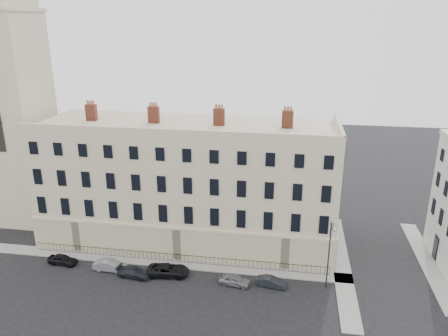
{
  "coord_description": "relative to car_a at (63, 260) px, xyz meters",
  "views": [
    {
      "loc": [
        6.71,
        -37.74,
        27.09
      ],
      "look_at": [
        -1.08,
        10.0,
        10.37
      ],
      "focal_mm": 35.0,
      "sensor_mm": 36.0,
      "label": 1
    }
  ],
  "objects": [
    {
      "name": "car_d",
      "position": [
        12.71,
        -0.27,
        0.06
      ],
      "size": [
        4.82,
        2.61,
        1.28
      ],
      "primitive_type": "imported",
      "rotation": [
        0.0,
        0.0,
        1.68
      ],
      "color": "black",
      "rests_on": "ground"
    },
    {
      "name": "car_f",
      "position": [
        24.13,
        -0.57,
        -0.06
      ],
      "size": [
        3.35,
        1.59,
        1.06
      ],
      "primitive_type": "imported",
      "rotation": [
        0.0,
        0.0,
        1.42
      ],
      "color": "black",
      "rests_on": "ground"
    },
    {
      "name": "ground",
      "position": [
        18.87,
        -2.9,
        -0.59
      ],
      "size": [
        160.0,
        160.0,
        0.0
      ],
      "primitive_type": "plane",
      "color": "black",
      "rests_on": "ground"
    },
    {
      "name": "pavement_east_return",
      "position": [
        31.87,
        5.1,
        -0.53
      ],
      "size": [
        2.0,
        24.0,
        0.12
      ],
      "primitive_type": "cube",
      "color": "gray",
      "rests_on": "ground"
    },
    {
      "name": "streetlamp",
      "position": [
        29.89,
        0.03,
        3.64
      ],
      "size": [
        0.43,
        1.64,
        7.63
      ],
      "rotation": [
        0.0,
        0.0,
        -0.17
      ],
      "color": "#2B2B30",
      "rests_on": "ground"
    },
    {
      "name": "pavement_terrace",
      "position": [
        8.87,
        2.1,
        -0.53
      ],
      "size": [
        48.0,
        2.0,
        0.12
      ],
      "primitive_type": "cube",
      "color": "gray",
      "rests_on": "ground"
    },
    {
      "name": "car_e",
      "position": [
        20.26,
        -0.91,
        -0.01
      ],
      "size": [
        3.53,
        1.85,
        1.15
      ],
      "primitive_type": "imported",
      "rotation": [
        0.0,
        0.0,
        1.42
      ],
      "color": "slate",
      "rests_on": "ground"
    },
    {
      "name": "car_b",
      "position": [
        5.97,
        -0.35,
        0.04
      ],
      "size": [
        3.82,
        1.43,
        1.25
      ],
      "primitive_type": "imported",
      "rotation": [
        0.0,
        0.0,
        1.54
      ],
      "color": "gray",
      "rests_on": "ground"
    },
    {
      "name": "car_a",
      "position": [
        0.0,
        0.0,
        0.0
      ],
      "size": [
        3.54,
        1.64,
        1.17
      ],
      "primitive_type": "imported",
      "rotation": [
        0.0,
        0.0,
        1.5
      ],
      "color": "black",
      "rests_on": "ground"
    },
    {
      "name": "terrace",
      "position": [
        12.9,
        9.07,
        6.91
      ],
      "size": [
        36.22,
        12.22,
        17.0
      ],
      "color": "beige",
      "rests_on": "ground"
    },
    {
      "name": "church_tower",
      "position": [
        -11.13,
        11.1,
        18.07
      ],
      "size": [
        8.0,
        8.13,
        44.0
      ],
      "color": "beige",
      "rests_on": "ground"
    },
    {
      "name": "railings",
      "position": [
        12.87,
        2.5,
        -0.04
      ],
      "size": [
        35.0,
        0.04,
        0.96
      ],
      "color": "black",
      "rests_on": "ground"
    },
    {
      "name": "pavement_adjacent",
      "position": [
        41.87,
        7.1,
        -0.53
      ],
      "size": [
        2.0,
        20.0,
        0.12
      ],
      "primitive_type": "cube",
      "color": "gray",
      "rests_on": "ground"
    },
    {
      "name": "car_c",
      "position": [
        9.13,
        -1.17,
        -0.02
      ],
      "size": [
        4.01,
        1.96,
        1.12
      ],
      "primitive_type": "imported",
      "rotation": [
        0.0,
        0.0,
        1.47
      ],
      "color": "black",
      "rests_on": "ground"
    }
  ]
}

